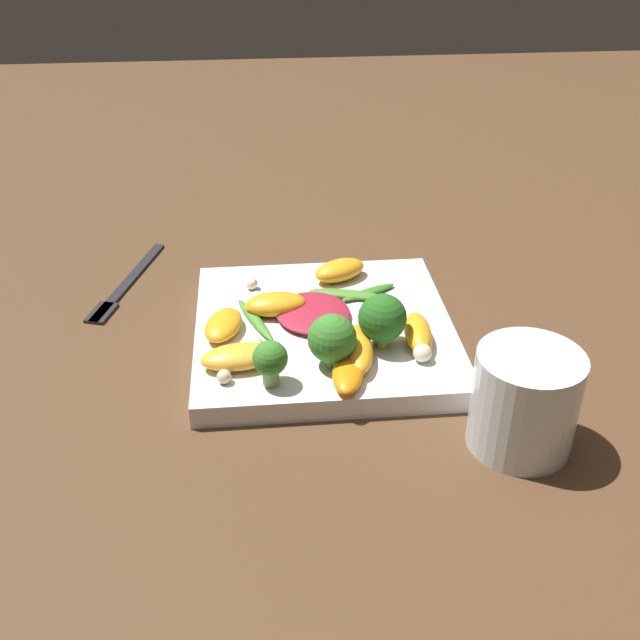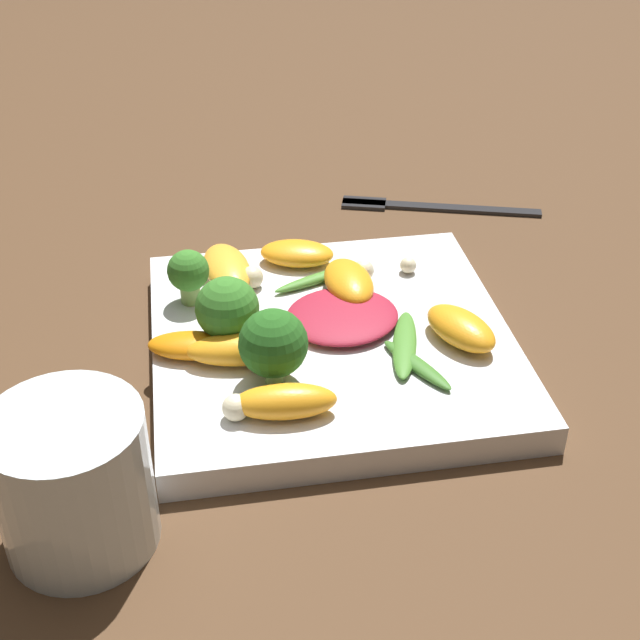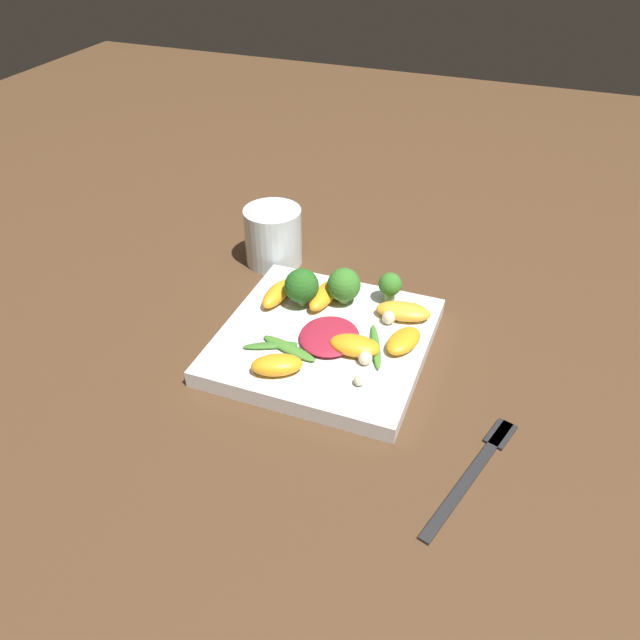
% 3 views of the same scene
% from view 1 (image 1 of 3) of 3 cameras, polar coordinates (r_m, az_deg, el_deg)
% --- Properties ---
extents(ground_plane, '(2.40, 2.40, 0.00)m').
position_cam_1_polar(ground_plane, '(0.73, 0.29, -1.57)').
color(ground_plane, '#4C331E').
extents(plate, '(0.24, 0.24, 0.02)m').
position_cam_1_polar(plate, '(0.72, 0.29, -0.87)').
color(plate, white).
rests_on(plate, ground_plane).
extents(drinking_glass, '(0.08, 0.08, 0.08)m').
position_cam_1_polar(drinking_glass, '(0.60, 15.32, -5.96)').
color(drinking_glass, silver).
rests_on(drinking_glass, ground_plane).
extents(fork, '(0.18, 0.07, 0.01)m').
position_cam_1_polar(fork, '(0.84, -14.89, 2.35)').
color(fork, '#262628').
rests_on(fork, ground_plane).
extents(radicchio_leaf_0, '(0.09, 0.08, 0.01)m').
position_cam_1_polar(radicchio_leaf_0, '(0.72, -0.54, 0.57)').
color(radicchio_leaf_0, maroon).
rests_on(radicchio_leaf_0, plate).
extents(orange_segment_0, '(0.04, 0.06, 0.02)m').
position_cam_1_polar(orange_segment_0, '(0.73, -3.40, 1.22)').
color(orange_segment_0, orange).
rests_on(orange_segment_0, plate).
extents(orange_segment_1, '(0.04, 0.07, 0.02)m').
position_cam_1_polar(orange_segment_1, '(0.65, -6.15, -2.80)').
color(orange_segment_1, '#FCAD33').
rests_on(orange_segment_1, plate).
extents(orange_segment_2, '(0.05, 0.07, 0.02)m').
position_cam_1_polar(orange_segment_2, '(0.79, 1.50, 3.81)').
color(orange_segment_2, orange).
rests_on(orange_segment_2, plate).
extents(orange_segment_3, '(0.07, 0.03, 0.02)m').
position_cam_1_polar(orange_segment_3, '(0.69, 7.46, -0.97)').
color(orange_segment_3, orange).
rests_on(orange_segment_3, plate).
extents(orange_segment_4, '(0.07, 0.03, 0.02)m').
position_cam_1_polar(orange_segment_4, '(0.66, 2.90, -2.19)').
color(orange_segment_4, orange).
rests_on(orange_segment_4, plate).
extents(orange_segment_5, '(0.06, 0.05, 0.02)m').
position_cam_1_polar(orange_segment_5, '(0.70, -7.37, -0.38)').
color(orange_segment_5, orange).
rests_on(orange_segment_5, plate).
extents(orange_segment_6, '(0.06, 0.04, 0.02)m').
position_cam_1_polar(orange_segment_6, '(0.64, 2.15, -4.02)').
color(orange_segment_6, orange).
rests_on(orange_segment_6, plate).
extents(broccoli_floret_0, '(0.04, 0.04, 0.05)m').
position_cam_1_polar(broccoli_floret_0, '(0.64, 0.56, -1.48)').
color(broccoli_floret_0, '#84AD5B').
rests_on(broccoli_floret_0, plate).
extents(broccoli_floret_1, '(0.03, 0.03, 0.04)m').
position_cam_1_polar(broccoli_floret_1, '(0.62, -3.82, -3.07)').
color(broccoli_floret_1, '#84AD5B').
rests_on(broccoli_floret_1, plate).
extents(broccoli_floret_2, '(0.04, 0.04, 0.05)m').
position_cam_1_polar(broccoli_floret_2, '(0.67, 4.77, 0.12)').
color(broccoli_floret_2, '#84AD5B').
rests_on(broccoli_floret_2, plate).
extents(arugula_sprig_0, '(0.08, 0.04, 0.01)m').
position_cam_1_polar(arugula_sprig_0, '(0.72, -5.00, 0.05)').
color(arugula_sprig_0, '#47842D').
rests_on(arugula_sprig_0, plate).
extents(arugula_sprig_1, '(0.04, 0.06, 0.01)m').
position_cam_1_polar(arugula_sprig_1, '(0.76, 3.71, 2.12)').
color(arugula_sprig_1, '#3D7528').
rests_on(arugula_sprig_1, plate).
extents(arugula_sprig_2, '(0.04, 0.08, 0.01)m').
position_cam_1_polar(arugula_sprig_2, '(0.76, 2.03, 1.97)').
color(arugula_sprig_2, '#47842D').
rests_on(arugula_sprig_2, plate).
extents(macadamia_nut_0, '(0.02, 0.02, 0.02)m').
position_cam_1_polar(macadamia_nut_0, '(0.66, 7.82, -2.51)').
color(macadamia_nut_0, beige).
rests_on(macadamia_nut_0, plate).
extents(macadamia_nut_1, '(0.01, 0.01, 0.01)m').
position_cam_1_polar(macadamia_nut_1, '(0.77, -5.22, 2.78)').
color(macadamia_nut_1, beige).
rests_on(macadamia_nut_1, plate).
extents(macadamia_nut_2, '(0.01, 0.01, 0.01)m').
position_cam_1_polar(macadamia_nut_2, '(0.64, -7.32, -4.30)').
color(macadamia_nut_2, beige).
rests_on(macadamia_nut_2, plate).
extents(macadamia_nut_3, '(0.02, 0.02, 0.02)m').
position_cam_1_polar(macadamia_nut_3, '(0.74, -4.81, 1.58)').
color(macadamia_nut_3, beige).
rests_on(macadamia_nut_3, plate).
extents(macadamia_nut_4, '(0.02, 0.02, 0.02)m').
position_cam_1_polar(macadamia_nut_4, '(0.67, -4.97, -1.99)').
color(macadamia_nut_4, beige).
rests_on(macadamia_nut_4, plate).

